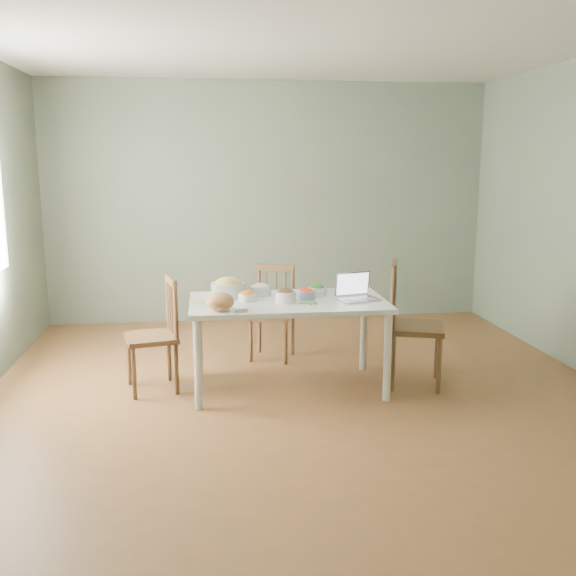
{
  "coord_description": "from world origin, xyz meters",
  "views": [
    {
      "loc": [
        -0.73,
        -4.85,
        1.83
      ],
      "look_at": [
        -0.09,
        0.13,
        0.83
      ],
      "focal_mm": 40.22,
      "sensor_mm": 36.0,
      "label": 1
    }
  ],
  "objects": [
    {
      "name": "dining_table",
      "position": [
        -0.09,
        0.13,
        0.37
      ],
      "size": [
        1.56,
        0.88,
        0.73
      ],
      "primitive_type": null,
      "color": "white",
      "rests_on": "floor"
    },
    {
      "name": "bread_boule",
      "position": [
        -0.63,
        -0.17,
        0.8
      ],
      "size": [
        0.27,
        0.27,
        0.14
      ],
      "primitive_type": "ellipsoid",
      "rotation": [
        0.0,
        0.0,
        -0.38
      ],
      "color": "#A87541",
      "rests_on": "dining_table"
    },
    {
      "name": "bowl_carrot",
      "position": [
        -0.41,
        0.15,
        0.77
      ],
      "size": [
        0.15,
        0.15,
        0.08
      ],
      "primitive_type": null,
      "rotation": [
        0.0,
        0.0,
        0.08
      ],
      "color": "#D13B07",
      "rests_on": "dining_table"
    },
    {
      "name": "bowl_onion",
      "position": [
        -0.29,
        0.37,
        0.78
      ],
      "size": [
        0.23,
        0.23,
        0.09
      ],
      "primitive_type": null,
      "rotation": [
        0.0,
        0.0,
        -0.37
      ],
      "color": "beige",
      "rests_on": "dining_table"
    },
    {
      "name": "bowl_redpep",
      "position": [
        0.07,
        0.17,
        0.77
      ],
      "size": [
        0.15,
        0.15,
        0.09
      ],
      "primitive_type": null,
      "rotation": [
        0.0,
        0.0,
        -0.06
      ],
      "color": "red",
      "rests_on": "dining_table"
    },
    {
      "name": "wall_front",
      "position": [
        0.0,
        -2.5,
        1.35
      ],
      "size": [
        5.0,
        0.0,
        2.7
      ],
      "primitive_type": "cube",
      "color": "#5F675C",
      "rests_on": "ground"
    },
    {
      "name": "laptop",
      "position": [
        0.47,
        0.05,
        0.84
      ],
      "size": [
        0.35,
        0.31,
        0.21
      ],
      "primitive_type": null,
      "rotation": [
        0.0,
        0.0,
        0.23
      ],
      "color": "silver",
      "rests_on": "dining_table"
    },
    {
      "name": "bowl_squash",
      "position": [
        -0.56,
        0.31,
        0.81
      ],
      "size": [
        0.37,
        0.37,
        0.16
      ],
      "primitive_type": null,
      "rotation": [
        0.0,
        0.0,
        0.42
      ],
      "color": "gold",
      "rests_on": "dining_table"
    },
    {
      "name": "floor",
      "position": [
        0.0,
        0.0,
        0.0
      ],
      "size": [
        5.0,
        5.0,
        0.0
      ],
      "primitive_type": "cube",
      "color": "brown",
      "rests_on": "ground"
    },
    {
      "name": "bowl_mushroom",
      "position": [
        -0.11,
        0.06,
        0.78
      ],
      "size": [
        0.19,
        0.19,
        0.11
      ],
      "primitive_type": null,
      "rotation": [
        0.0,
        0.0,
        0.25
      ],
      "color": "#43231D",
      "rests_on": "dining_table"
    },
    {
      "name": "bowl_broccoli",
      "position": [
        0.18,
        0.3,
        0.78
      ],
      "size": [
        0.18,
        0.18,
        0.09
      ],
      "primitive_type": null,
      "rotation": [
        0.0,
        0.0,
        0.26
      ],
      "color": "#113F14",
      "rests_on": "dining_table"
    },
    {
      "name": "chair_far",
      "position": [
        -0.13,
        0.94,
        0.43
      ],
      "size": [
        0.48,
        0.47,
        0.87
      ],
      "primitive_type": null,
      "rotation": [
        0.0,
        0.0,
        -0.34
      ],
      "color": "#412613",
      "rests_on": "floor"
    },
    {
      "name": "basil_bunch",
      "position": [
        0.05,
        -0.01,
        0.74
      ],
      "size": [
        0.18,
        0.18,
        0.02
      ],
      "primitive_type": null,
      "color": "#407E30",
      "rests_on": "dining_table"
    },
    {
      "name": "chair_right",
      "position": [
        0.96,
        0.07,
        0.51
      ],
      "size": [
        0.55,
        0.56,
        1.02
      ],
      "primitive_type": null,
      "rotation": [
        0.0,
        0.0,
        1.26
      ],
      "color": "#412613",
      "rests_on": "floor"
    },
    {
      "name": "wall_back",
      "position": [
        0.0,
        2.5,
        1.35
      ],
      "size": [
        5.0,
        0.0,
        2.7
      ],
      "primitive_type": "cube",
      "color": "#5F675C",
      "rests_on": "ground"
    },
    {
      "name": "ceiling",
      "position": [
        0.0,
        0.0,
        2.7
      ],
      "size": [
        5.0,
        5.0,
        0.0
      ],
      "primitive_type": "cube",
      "color": "white",
      "rests_on": "ground"
    },
    {
      "name": "flatbread",
      "position": [
        0.19,
        0.46,
        0.74
      ],
      "size": [
        0.22,
        0.22,
        0.02
      ],
      "primitive_type": "cylinder",
      "rotation": [
        0.0,
        0.0,
        0.11
      ],
      "color": "#C5B590",
      "rests_on": "dining_table"
    },
    {
      "name": "butter_stick",
      "position": [
        -0.49,
        -0.25,
        0.75
      ],
      "size": [
        0.11,
        0.06,
        0.03
      ],
      "primitive_type": "cube",
      "rotation": [
        0.0,
        0.0,
        0.29
      ],
      "color": "#EFE7C9",
      "rests_on": "dining_table"
    },
    {
      "name": "chair_left",
      "position": [
        -1.18,
        0.22,
        0.46
      ],
      "size": [
        0.47,
        0.48,
        0.92
      ],
      "primitive_type": null,
      "rotation": [
        0.0,
        0.0,
        -1.36
      ],
      "color": "#412613",
      "rests_on": "floor"
    }
  ]
}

